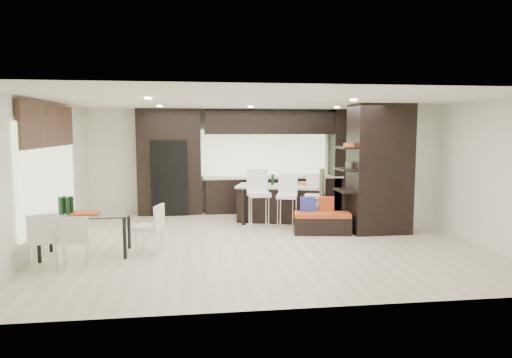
{
  "coord_description": "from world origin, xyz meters",
  "views": [
    {
      "loc": [
        -1.25,
        -8.73,
        2.17
      ],
      "look_at": [
        0.0,
        0.6,
        1.15
      ],
      "focal_mm": 32.0,
      "sensor_mm": 36.0,
      "label": 1
    }
  ],
  "objects": [
    {
      "name": "chair_far",
      "position": [
        -3.6,
        -1.42,
        0.42
      ],
      "size": [
        0.57,
        0.57,
        0.83
      ],
      "primitive_type": "cube",
      "rotation": [
        0.0,
        0.0,
        0.31
      ],
      "color": "white",
      "rests_on": "ground"
    },
    {
      "name": "window_back",
      "position": [
        0.6,
        3.46,
        1.55
      ],
      "size": [
        3.4,
        0.04,
        1.2
      ],
      "primitive_type": "cube",
      "color": "#B2D199",
      "rests_on": "back_wall"
    },
    {
      "name": "ground",
      "position": [
        0.0,
        0.0,
        0.0
      ],
      "size": [
        8.0,
        8.0,
        0.0
      ],
      "primitive_type": "plane",
      "color": "beige",
      "rests_on": "ground"
    },
    {
      "name": "floor_vase",
      "position": [
        1.48,
        0.85,
        0.66
      ],
      "size": [
        0.63,
        0.63,
        1.33
      ],
      "primitive_type": null,
      "rotation": [
        0.0,
        0.0,
        -0.37
      ],
      "color": "#464B36",
      "rests_on": "ground"
    },
    {
      "name": "refrigerator",
      "position": [
        -1.9,
        3.12,
        0.95
      ],
      "size": [
        0.9,
        0.68,
        1.9
      ],
      "primitive_type": "cube",
      "color": "black",
      "rests_on": "ground"
    },
    {
      "name": "stool_left",
      "position": [
        0.12,
        1.05,
        0.53
      ],
      "size": [
        0.49,
        0.49,
        1.05
      ],
      "primitive_type": "cube",
      "rotation": [
        0.0,
        0.0,
        0.04
      ],
      "color": "white",
      "rests_on": "ground"
    },
    {
      "name": "partition_column",
      "position": [
        2.6,
        0.4,
        1.35
      ],
      "size": [
        1.2,
        0.8,
        2.7
      ],
      "primitive_type": "cube",
      "color": "black",
      "rests_on": "ground"
    },
    {
      "name": "ceiling",
      "position": [
        0.0,
        0.0,
        2.7
      ],
      "size": [
        8.0,
        7.0,
        0.02
      ],
      "primitive_type": "cube",
      "color": "white",
      "rests_on": "ground"
    },
    {
      "name": "bench",
      "position": [
        1.36,
        0.37,
        0.23
      ],
      "size": [
        1.22,
        0.62,
        0.45
      ],
      "primitive_type": "cube",
      "rotation": [
        0.0,
        0.0,
        -0.15
      ],
      "color": "black",
      "rests_on": "ground"
    },
    {
      "name": "stone_accent",
      "position": [
        -3.93,
        0.2,
        2.25
      ],
      "size": [
        0.08,
        3.0,
        0.8
      ],
      "primitive_type": "cube",
      "color": "brown",
      "rests_on": "left_wall"
    },
    {
      "name": "chair_near",
      "position": [
        -3.13,
        -1.41,
        0.39
      ],
      "size": [
        0.48,
        0.48,
        0.78
      ],
      "primitive_type": "cube",
      "rotation": [
        0.0,
        0.0,
        0.16
      ],
      "color": "white",
      "rests_on": "ground"
    },
    {
      "name": "kitchen_island",
      "position": [
        0.75,
        1.82,
        0.43
      ],
      "size": [
        2.22,
        1.43,
        0.85
      ],
      "primitive_type": "cube",
      "rotation": [
        0.0,
        0.0,
        -0.29
      ],
      "color": "black",
      "rests_on": "ground"
    },
    {
      "name": "stool_right",
      "position": [
        1.38,
        1.07,
        0.48
      ],
      "size": [
        0.55,
        0.55,
        0.96
      ],
      "primitive_type": "cube",
      "rotation": [
        0.0,
        0.0,
        -0.37
      ],
      "color": "white",
      "rests_on": "ground"
    },
    {
      "name": "back_cabinetry",
      "position": [
        0.5,
        3.17,
        1.35
      ],
      "size": [
        6.8,
        0.68,
        2.7
      ],
      "primitive_type": "cube",
      "color": "black",
      "rests_on": "ground"
    },
    {
      "name": "right_wall",
      "position": [
        4.0,
        0.0,
        1.35
      ],
      "size": [
        0.02,
        7.0,
        2.7
      ],
      "primitive_type": "cube",
      "color": "white",
      "rests_on": "ground"
    },
    {
      "name": "left_wall",
      "position": [
        -4.0,
        0.0,
        1.35
      ],
      "size": [
        0.02,
        7.0,
        2.7
      ],
      "primitive_type": "cube",
      "color": "white",
      "rests_on": "ground"
    },
    {
      "name": "window_left",
      "position": [
        -3.96,
        0.2,
        1.35
      ],
      "size": [
        0.04,
        3.2,
        1.9
      ],
      "primitive_type": "cube",
      "color": "#B2D199",
      "rests_on": "left_wall"
    },
    {
      "name": "stool_mid",
      "position": [
        0.75,
        1.07,
        0.49
      ],
      "size": [
        0.54,
        0.54,
        0.97
      ],
      "primitive_type": "cube",
      "rotation": [
        0.0,
        0.0,
        -0.31
      ],
      "color": "white",
      "rests_on": "ground"
    },
    {
      "name": "dining_table",
      "position": [
        -3.13,
        -0.69,
        0.36
      ],
      "size": [
        1.54,
        0.91,
        0.73
      ],
      "primitive_type": "cube",
      "rotation": [
        0.0,
        0.0,
        0.04
      ],
      "color": "white",
      "rests_on": "ground"
    },
    {
      "name": "chair_end",
      "position": [
        -2.08,
        -0.69,
        0.4
      ],
      "size": [
        0.54,
        0.54,
        0.8
      ],
      "primitive_type": "cube",
      "rotation": [
        0.0,
        0.0,
        1.29
      ],
      "color": "white",
      "rests_on": "ground"
    },
    {
      "name": "ceiling_spots",
      "position": [
        0.0,
        0.25,
        2.68
      ],
      "size": [
        4.0,
        3.0,
        0.02
      ],
      "primitive_type": "cube",
      "color": "white",
      "rests_on": "ceiling"
    },
    {
      "name": "back_wall",
      "position": [
        0.0,
        3.5,
        1.35
      ],
      "size": [
        8.0,
        0.02,
        2.7
      ],
      "primitive_type": "cube",
      "color": "white",
      "rests_on": "ground"
    }
  ]
}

